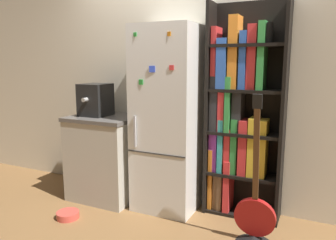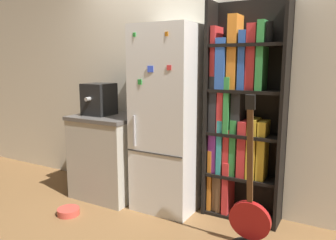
# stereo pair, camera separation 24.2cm
# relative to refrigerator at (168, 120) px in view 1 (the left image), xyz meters

# --- Properties ---
(ground_plane) EXTENTS (16.00, 16.00, 0.00)m
(ground_plane) POSITION_rel_refrigerator_xyz_m (0.00, -0.17, -0.92)
(ground_plane) COLOR olive
(wall_back) EXTENTS (8.00, 0.05, 2.60)m
(wall_back) POSITION_rel_refrigerator_xyz_m (0.00, 0.30, 0.38)
(wall_back) COLOR beige
(wall_back) RESTS_ON ground_plane
(refrigerator) EXTENTS (0.62, 0.58, 1.84)m
(refrigerator) POSITION_rel_refrigerator_xyz_m (0.00, 0.00, 0.00)
(refrigerator) COLOR white
(refrigerator) RESTS_ON ground_plane
(bookshelf) EXTENTS (0.72, 0.28, 2.05)m
(bookshelf) POSITION_rel_refrigerator_xyz_m (0.67, 0.16, 0.07)
(bookshelf) COLOR black
(bookshelf) RESTS_ON ground_plane
(kitchen_counter) EXTENTS (0.73, 0.66, 0.92)m
(kitchen_counter) POSITION_rel_refrigerator_xyz_m (-0.73, -0.04, -0.46)
(kitchen_counter) COLOR #BCB7A8
(kitchen_counter) RESTS_ON ground_plane
(espresso_machine) EXTENTS (0.29, 0.36, 0.35)m
(espresso_machine) POSITION_rel_refrigerator_xyz_m (-0.84, -0.07, 0.17)
(espresso_machine) COLOR black
(espresso_machine) RESTS_ON kitchen_counter
(guitar) EXTENTS (0.34, 0.31, 1.26)m
(guitar) POSITION_rel_refrigerator_xyz_m (0.95, -0.36, -0.75)
(guitar) COLOR black
(guitar) RESTS_ON ground_plane
(pet_bowl) EXTENTS (0.22, 0.22, 0.07)m
(pet_bowl) POSITION_rel_refrigerator_xyz_m (-0.76, -0.67, -0.89)
(pet_bowl) COLOR #D84C3F
(pet_bowl) RESTS_ON ground_plane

